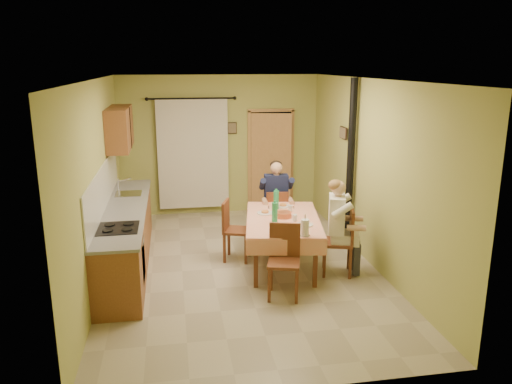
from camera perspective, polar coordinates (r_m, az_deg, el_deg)
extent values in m
cube|color=tan|center=(7.69, -1.73, -8.59)|extent=(4.00, 6.00, 0.01)
cube|color=tan|center=(10.18, -4.16, 5.35)|extent=(4.00, 0.04, 2.80)
cube|color=tan|center=(4.43, 3.59, -6.94)|extent=(4.00, 0.04, 2.80)
cube|color=tan|center=(7.27, -17.64, 0.96)|extent=(0.04, 6.00, 2.80)
cube|color=tan|center=(7.78, 12.95, 2.15)|extent=(0.04, 6.00, 2.80)
cube|color=white|center=(7.08, -1.91, 12.75)|extent=(4.00, 6.00, 0.04)
cube|color=brown|center=(7.88, -14.56, -5.06)|extent=(0.60, 3.60, 0.88)
cube|color=gray|center=(7.74, -14.77, -1.85)|extent=(0.64, 3.64, 0.04)
cube|color=white|center=(7.69, -17.05, 0.43)|extent=(0.02, 3.60, 0.66)
cube|color=silver|center=(8.50, -14.35, -0.25)|extent=(0.42, 0.42, 0.03)
cube|color=black|center=(6.78, -15.47, -4.00)|extent=(0.52, 0.56, 0.02)
cube|color=black|center=(6.92, -12.75, -7.65)|extent=(0.01, 0.55, 0.55)
cube|color=brown|center=(8.81, -15.31, 7.06)|extent=(0.35, 1.40, 0.70)
cylinder|color=black|center=(9.92, -7.40, 10.55)|extent=(1.70, 0.04, 0.04)
cube|color=silver|center=(10.07, -7.21, 4.30)|extent=(1.40, 0.06, 2.20)
cube|color=black|center=(10.39, 1.67, 3.48)|extent=(0.84, 0.03, 2.06)
cube|color=#B8824D|center=(10.29, -0.77, 3.39)|extent=(0.06, 0.06, 2.12)
cube|color=#B8824D|center=(10.47, 4.11, 3.54)|extent=(0.06, 0.06, 2.12)
cube|color=#B8824D|center=(10.22, 1.73, 9.31)|extent=(0.96, 0.06, 0.06)
cube|color=#B8824D|center=(10.28, 1.73, 3.31)|extent=(0.81, 0.22, 2.04)
cube|color=#EC997B|center=(7.52, 3.10, -3.13)|extent=(1.36, 1.96, 0.04)
cube|color=#EC997B|center=(6.71, 3.50, -6.37)|extent=(1.06, 0.20, 0.22)
cube|color=#EC997B|center=(8.41, 2.77, -1.98)|extent=(1.06, 0.20, 0.22)
cube|color=#EC997B|center=(7.54, -1.00, -3.93)|extent=(0.32, 1.78, 0.22)
cube|color=#EC997B|center=(7.60, 7.15, -3.90)|extent=(0.32, 1.78, 0.22)
cylinder|color=white|center=(8.10, 3.10, -1.62)|extent=(0.25, 0.25, 0.02)
ellipsoid|color=#CC7233|center=(8.09, 3.10, -1.48)|extent=(0.12, 0.12, 0.05)
cylinder|color=white|center=(6.95, 3.06, -4.37)|extent=(0.25, 0.25, 0.02)
ellipsoid|color=#CC7233|center=(6.94, 3.07, -4.21)|extent=(0.12, 0.12, 0.05)
cylinder|color=white|center=(7.20, 5.55, -3.75)|extent=(0.25, 0.25, 0.02)
ellipsoid|color=#CC7233|center=(7.19, 5.56, -3.59)|extent=(0.12, 0.12, 0.05)
cylinder|color=white|center=(7.72, 1.04, -2.42)|extent=(0.25, 0.25, 0.02)
ellipsoid|color=#CC7233|center=(7.71, 1.04, -2.27)|extent=(0.12, 0.12, 0.05)
cylinder|color=#CA6337|center=(7.55, 3.09, -2.58)|extent=(0.26, 0.26, 0.08)
cylinder|color=white|center=(6.99, 3.35, -4.27)|extent=(0.28, 0.28, 0.02)
cube|color=tan|center=(7.01, 3.19, -4.04)|extent=(0.07, 0.06, 0.03)
cube|color=tan|center=(6.98, 2.86, -4.12)|extent=(0.05, 0.07, 0.03)
cube|color=tan|center=(6.98, 3.36, -4.11)|extent=(0.07, 0.06, 0.03)
cube|color=tan|center=(6.97, 3.34, -4.13)|extent=(0.07, 0.06, 0.03)
cube|color=tan|center=(7.01, 3.63, -4.03)|extent=(0.06, 0.05, 0.03)
cylinder|color=silver|center=(7.37, 4.47, -2.95)|extent=(0.07, 0.07, 0.10)
cylinder|color=silver|center=(7.83, 3.92, -1.88)|extent=(0.07, 0.07, 0.10)
cylinder|color=white|center=(6.74, 5.61, -4.05)|extent=(0.11, 0.11, 0.22)
cylinder|color=silver|center=(6.73, 5.62, -3.81)|extent=(0.02, 0.02, 0.30)
cube|color=brown|center=(8.62, 2.31, -2.61)|extent=(0.40, 0.40, 0.04)
cube|color=brown|center=(8.40, 2.47, -1.42)|extent=(0.37, 0.07, 0.43)
cube|color=brown|center=(6.60, 3.20, -8.11)|extent=(0.51, 0.51, 0.04)
cube|color=brown|center=(6.68, 3.30, -5.47)|extent=(0.41, 0.15, 0.47)
cube|color=brown|center=(7.41, 9.30, -5.70)|extent=(0.53, 0.53, 0.04)
cube|color=brown|center=(7.34, 10.90, -3.80)|extent=(0.16, 0.42, 0.49)
cube|color=brown|center=(7.82, -2.18, -4.42)|extent=(0.50, 0.50, 0.04)
cube|color=brown|center=(7.78, -3.49, -2.63)|extent=(0.16, 0.39, 0.45)
cube|color=#141938|center=(8.50, 2.40, -2.29)|extent=(0.39, 0.43, 0.16)
cube|color=#141938|center=(8.53, 2.31, 0.21)|extent=(0.42, 0.25, 0.54)
sphere|color=tan|center=(8.44, 2.35, 2.76)|extent=(0.21, 0.21, 0.21)
ellipsoid|color=black|center=(8.47, 2.32, 3.08)|extent=(0.21, 0.21, 0.16)
cube|color=silver|center=(7.39, 10.10, -5.14)|extent=(0.49, 0.46, 0.16)
cube|color=silver|center=(7.27, 9.20, -2.52)|extent=(0.32, 0.45, 0.54)
sphere|color=tan|center=(7.17, 9.40, 0.46)|extent=(0.21, 0.21, 0.21)
ellipsoid|color=olive|center=(7.16, 9.10, 0.78)|extent=(0.21, 0.21, 0.16)
cylinder|color=black|center=(8.29, 10.74, 3.01)|extent=(0.12, 0.12, 2.80)
cylinder|color=black|center=(8.62, 10.35, -5.16)|extent=(0.24, 0.24, 0.30)
cube|color=black|center=(10.13, -2.76, 7.32)|extent=(0.19, 0.03, 0.23)
cube|color=brown|center=(8.79, 9.96, 6.68)|extent=(0.03, 0.31, 0.21)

